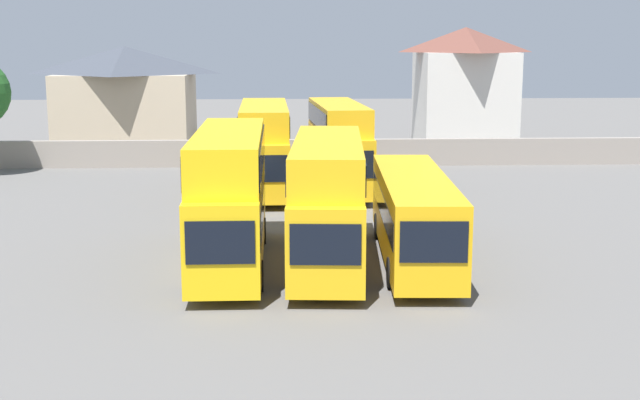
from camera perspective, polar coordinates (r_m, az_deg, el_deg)
The scene contains 9 objects.
ground at distance 50.47m, azimuth -0.79°, elevation 1.06°, with size 140.00×140.00×0.00m, color #605E5B.
depot_boundary_wall at distance 57.46m, azimuth -1.03°, elevation 3.17°, with size 56.00×0.50×1.80m, color gray.
bus_1 at distance 32.33m, azimuth -6.05°, elevation 0.60°, with size 2.61×11.26×5.10m.
bus_2 at distance 32.15m, azimuth 0.52°, elevation 0.29°, with size 3.30×11.17×4.78m.
bus_3 at distance 33.13m, azimuth 6.28°, elevation -0.84°, with size 3.07×12.15×3.34m.
bus_4 at distance 47.50m, azimuth -3.73°, elevation 3.78°, with size 2.80×10.99×4.89m.
bus_5 at distance 47.67m, azimuth 1.26°, elevation 3.86°, with size 3.08×10.28×4.95m.
house_terrace_left at distance 67.10m, azimuth -12.80°, elevation 6.68°, with size 10.34×8.31×7.88m.
house_terrace_centre at distance 68.80m, azimuth 9.60°, elevation 7.49°, with size 7.50×7.82×9.30m.
Camera 1 is at (-1.61, -31.71, 8.59)m, focal length 48.00 mm.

